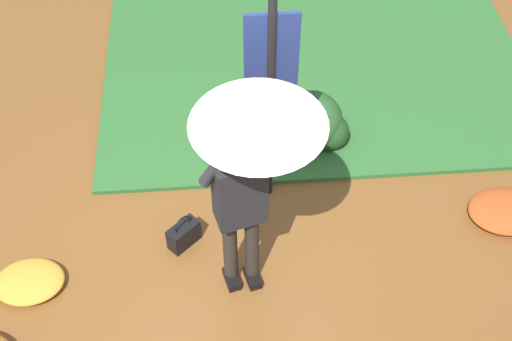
{
  "coord_description": "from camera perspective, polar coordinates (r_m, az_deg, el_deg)",
  "views": [
    {
      "loc": [
        -0.08,
        -3.23,
        5.02
      ],
      "look_at": [
        0.21,
        0.46,
        0.85
      ],
      "focal_mm": 47.25,
      "sensor_mm": 36.0,
      "label": 1
    }
  ],
  "objects": [
    {
      "name": "handbag",
      "position": [
        6.09,
        -6.14,
        -5.41
      ],
      "size": [
        0.32,
        0.3,
        0.37
      ],
      "color": "black",
      "rests_on": "ground_plane"
    },
    {
      "name": "person_with_umbrella",
      "position": [
        4.74,
        -0.53,
        1.37
      ],
      "size": [
        0.96,
        0.96,
        2.04
      ],
      "color": "#2D2823",
      "rests_on": "ground_plane"
    },
    {
      "name": "info_sign_post",
      "position": [
        5.51,
        1.28,
        7.99
      ],
      "size": [
        0.44,
        0.07,
        2.3
      ],
      "color": "black",
      "rests_on": "ground_plane"
    },
    {
      "name": "grass_verge",
      "position": [
        8.08,
        4.76,
        10.05
      ],
      "size": [
        4.8,
        4.0,
        0.05
      ],
      "color": "#2D662D",
      "rests_on": "ground_plane"
    },
    {
      "name": "shrub_cluster",
      "position": [
        6.83,
        5.03,
        4.1
      ],
      "size": [
        0.69,
        0.63,
        0.57
      ],
      "color": "#285628",
      "rests_on": "ground_plane"
    },
    {
      "name": "leaf_pile_far_path",
      "position": [
        6.7,
        20.42,
        -3.24
      ],
      "size": [
        0.71,
        0.57,
        0.16
      ],
      "color": "#B74C1E",
      "rests_on": "ground_plane"
    },
    {
      "name": "ground_plane",
      "position": [
        5.97,
        -1.7,
        -8.86
      ],
      "size": [
        18.0,
        18.0,
        0.0
      ],
      "primitive_type": "plane",
      "color": "brown"
    },
    {
      "name": "leaf_pile_near_person",
      "position": [
        6.17,
        -18.64,
        -8.91
      ],
      "size": [
        0.6,
        0.48,
        0.13
      ],
      "color": "gold",
      "rests_on": "ground_plane"
    }
  ]
}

